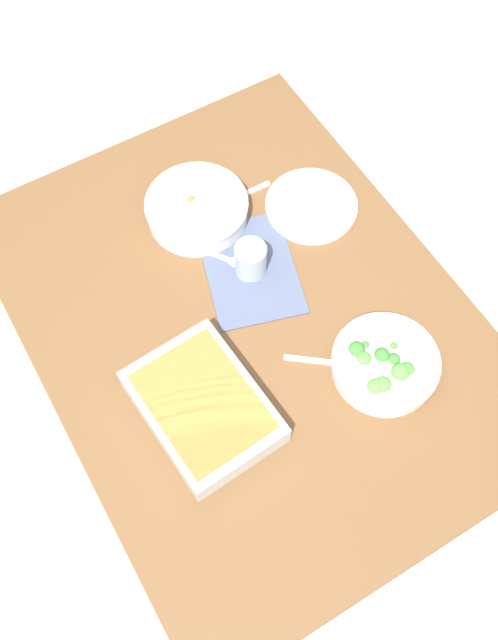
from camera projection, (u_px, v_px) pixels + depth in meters
ground_plane at (249, 432)px, 2.25m from camera, size 6.00×6.00×0.00m
dining_table at (249, 338)px, 1.67m from camera, size 1.20×0.90×0.74m
placemat at (250, 269)px, 1.65m from camera, size 0.33×0.27×0.00m
stew_bowl at (197, 208)px, 1.69m from camera, size 0.24×0.24×0.06m
broccoli_bowl at (385, 364)px, 1.51m from camera, size 0.23×0.23×0.07m
baking_dish at (203, 406)px, 1.46m from camera, size 0.31×0.24×0.06m
drink_cup at (251, 261)px, 1.62m from camera, size 0.07×0.07×0.08m
side_plate at (311, 206)px, 1.73m from camera, size 0.22×0.22×0.01m
spoon_by_stew at (229, 201)px, 1.74m from camera, size 0.03×0.18×0.01m
spoon_by_broccoli at (337, 363)px, 1.54m from camera, size 0.12×0.15×0.01m
spoon_spare at (220, 257)px, 1.66m from camera, size 0.16×0.11×0.01m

